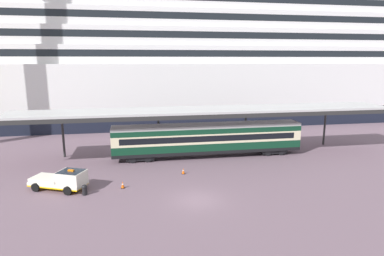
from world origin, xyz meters
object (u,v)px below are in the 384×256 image
Objects in this scene: service_truck at (63,179)px; quay_bollard at (85,189)px; traffic_cone_mid at (183,171)px; train_carriage at (208,138)px; cruise_ship at (188,58)px; traffic_cone_near at (123,185)px.

quay_bollard is at bearing -37.33° from service_truck.
service_truck is 8.57× the size of traffic_cone_mid.
train_carriage is 4.18× the size of service_truck.
cruise_ship is at bearing 64.78° from service_truck.
train_carriage is at bearing -94.87° from cruise_ship.
service_truck is at bearing 142.67° from quay_bollard.
cruise_ship reaches higher than traffic_cone_near.
service_truck is at bearing -115.22° from cruise_ship.
traffic_cone_mid is at bearing -124.25° from train_carriage.
cruise_ship reaches higher than service_truck.
quay_bollard is at bearing -111.77° from cruise_ship.
quay_bollard is at bearing -162.93° from traffic_cone_near.
quay_bollard reaches higher than traffic_cone_near.
traffic_cone_mid is (6.20, 2.93, -0.02)m from traffic_cone_near.
traffic_cone_mid is 10.29m from quay_bollard.
traffic_cone_mid is at bearing 25.25° from traffic_cone_near.
cruise_ship is at bearing 79.75° from traffic_cone_mid.
traffic_cone_near is 3.46m from quay_bollard.
train_carriage is 35.82× the size of traffic_cone_mid.
train_carriage is 16.74m from quay_bollard.
train_carriage is at bearing 40.72° from traffic_cone_near.
traffic_cone_mid is at bearing 11.28° from service_truck.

